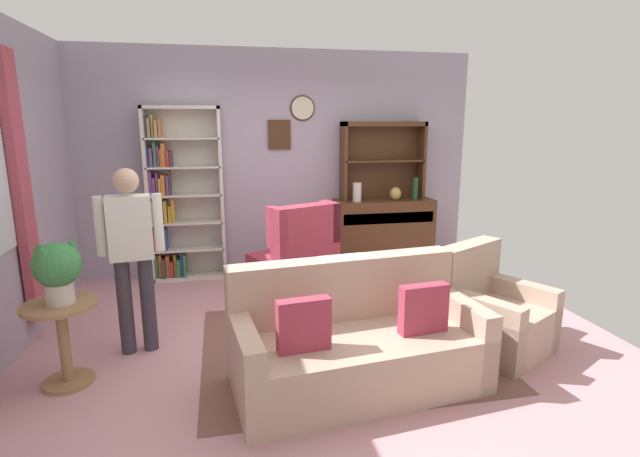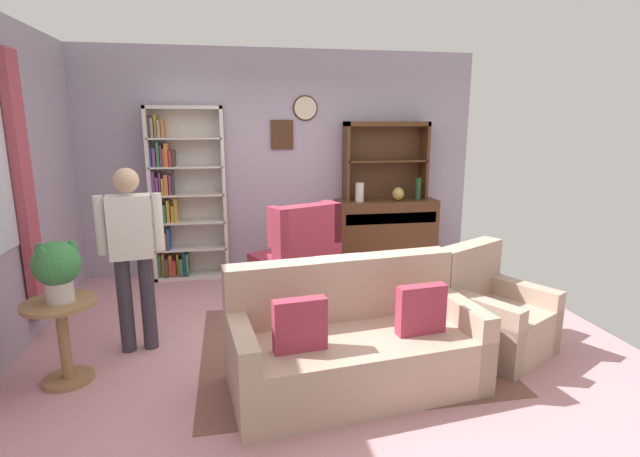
# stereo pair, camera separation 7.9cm
# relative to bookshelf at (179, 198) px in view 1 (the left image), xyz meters

# --- Properties ---
(ground_plane) EXTENTS (5.40, 4.60, 0.02)m
(ground_plane) POSITION_rel_bookshelf_xyz_m (1.29, -1.94, -1.02)
(ground_plane) COLOR #C68C93
(wall_back) EXTENTS (5.00, 0.09, 2.80)m
(wall_back) POSITION_rel_bookshelf_xyz_m (1.29, 0.19, 0.39)
(wall_back) COLOR #A399AD
(wall_back) RESTS_ON ground_plane
(area_rug) EXTENTS (2.39, 2.06, 0.01)m
(area_rug) POSITION_rel_bookshelf_xyz_m (1.49, -2.24, -1.01)
(area_rug) COLOR brown
(area_rug) RESTS_ON ground_plane
(bookshelf) EXTENTS (0.90, 0.30, 2.10)m
(bookshelf) POSITION_rel_bookshelf_xyz_m (0.00, 0.00, 0.00)
(bookshelf) COLOR silver
(bookshelf) RESTS_ON ground_plane
(sideboard) EXTENTS (1.30, 0.45, 0.92)m
(sideboard) POSITION_rel_bookshelf_xyz_m (2.59, -0.08, -0.50)
(sideboard) COLOR #4C2D19
(sideboard) RESTS_ON ground_plane
(sideboard_hutch) EXTENTS (1.10, 0.26, 1.00)m
(sideboard_hutch) POSITION_rel_bookshelf_xyz_m (2.59, 0.03, 0.55)
(sideboard_hutch) COLOR #4C2D19
(sideboard_hutch) RESTS_ON sideboard
(vase_tall) EXTENTS (0.11, 0.11, 0.24)m
(vase_tall) POSITION_rel_bookshelf_xyz_m (2.20, -0.16, 0.03)
(vase_tall) COLOR beige
(vase_tall) RESTS_ON sideboard
(vase_round) EXTENTS (0.15, 0.15, 0.17)m
(vase_round) POSITION_rel_bookshelf_xyz_m (2.72, -0.15, -0.01)
(vase_round) COLOR tan
(vase_round) RESTS_ON sideboard
(bottle_wine) EXTENTS (0.07, 0.07, 0.29)m
(bottle_wine) POSITION_rel_bookshelf_xyz_m (2.98, -0.17, 0.05)
(bottle_wine) COLOR #194223
(bottle_wine) RESTS_ON sideboard
(couch_floral) EXTENTS (1.88, 1.05, 0.90)m
(couch_floral) POSITION_rel_bookshelf_xyz_m (1.43, -2.84, -0.70)
(couch_floral) COLOR tan
(couch_floral) RESTS_ON ground_plane
(armchair_floral) EXTENTS (1.03, 1.04, 0.88)m
(armchair_floral) POSITION_rel_bookshelf_xyz_m (2.73, -2.51, -0.72)
(armchair_floral) COLOR tan
(armchair_floral) RESTS_ON ground_plane
(wingback_chair) EXTENTS (1.04, 1.05, 1.05)m
(wingback_chair) POSITION_rel_bookshelf_xyz_m (1.30, -0.85, -0.63)
(wingback_chair) COLOR #A33347
(wingback_chair) RESTS_ON ground_plane
(plant_stand) EXTENTS (0.52, 0.52, 0.64)m
(plant_stand) POSITION_rel_bookshelf_xyz_m (-0.68, -2.41, -0.62)
(plant_stand) COLOR #997047
(plant_stand) RESTS_ON ground_plane
(potted_plant_large) EXTENTS (0.33, 0.33, 0.45)m
(potted_plant_large) POSITION_rel_bookshelf_xyz_m (-0.67, -2.41, -0.11)
(potted_plant_large) COLOR beige
(potted_plant_large) RESTS_ON plant_stand
(person_reading) EXTENTS (0.53, 0.25, 1.56)m
(person_reading) POSITION_rel_bookshelf_xyz_m (-0.23, -1.96, -0.11)
(person_reading) COLOR #38333D
(person_reading) RESTS_ON ground_plane
(coffee_table) EXTENTS (0.80, 0.50, 0.42)m
(coffee_table) POSITION_rel_bookshelf_xyz_m (1.66, -1.99, -0.66)
(coffee_table) COLOR #4C2D19
(coffee_table) RESTS_ON ground_plane
(book_stack) EXTENTS (0.21, 0.16, 0.12)m
(book_stack) POSITION_rel_bookshelf_xyz_m (1.68, -1.90, -0.53)
(book_stack) COLOR #337247
(book_stack) RESTS_ON coffee_table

